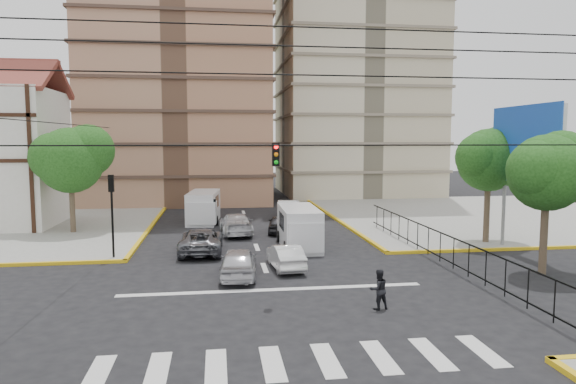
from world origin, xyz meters
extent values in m
plane|color=black|center=(0.00, 0.00, 0.00)|extent=(160.00, 160.00, 0.00)
cube|color=gray|center=(20.00, 20.00, 0.07)|extent=(26.00, 26.00, 0.15)
cube|color=silver|center=(0.00, -6.00, 0.01)|extent=(12.00, 2.40, 0.01)
cube|color=silver|center=(0.00, 1.20, 0.01)|extent=(13.00, 0.40, 0.01)
cylinder|color=slate|center=(14.50, 4.00, 2.15)|extent=(0.20, 0.20, 4.00)
cylinder|color=slate|center=(14.50, 8.00, 2.15)|extent=(0.20, 0.20, 4.00)
cube|color=silver|center=(14.50, 6.00, 6.15)|extent=(0.25, 6.00, 4.00)
cube|color=blue|center=(14.30, 6.00, 6.15)|extent=(0.08, 6.20, 4.20)
cylinder|color=#473828|center=(13.00, 2.00, 2.10)|extent=(0.36, 0.36, 4.20)
sphere|color=#1A4213|center=(13.00, 2.00, 4.84)|extent=(3.60, 3.60, 3.60)
sphere|color=#1A4213|center=(13.90, 2.30, 5.38)|extent=(2.88, 2.88, 2.88)
sphere|color=#1A4213|center=(12.28, 1.70, 5.03)|extent=(2.70, 2.70, 2.70)
cylinder|color=#473828|center=(14.00, 9.00, 2.24)|extent=(0.36, 0.36, 4.48)
sphere|color=#1A4213|center=(14.00, 9.00, 5.16)|extent=(3.80, 3.80, 3.80)
sphere|color=#1A4213|center=(14.95, 9.30, 5.73)|extent=(3.04, 3.04, 3.04)
sphere|color=#1A4213|center=(13.24, 8.70, 5.35)|extent=(2.85, 2.85, 2.85)
cylinder|color=#473828|center=(-12.00, 16.00, 2.10)|extent=(0.36, 0.36, 4.20)
sphere|color=#1A4213|center=(-12.00, 16.00, 5.00)|extent=(4.40, 4.40, 4.40)
sphere|color=#1A4213|center=(-10.90, 16.30, 5.67)|extent=(3.52, 3.52, 3.52)
sphere|color=#1A4213|center=(-12.88, 15.70, 5.22)|extent=(3.30, 3.30, 3.30)
cylinder|color=black|center=(-7.80, 7.80, 1.90)|extent=(0.12, 0.12, 3.50)
cube|color=black|center=(-7.80, 7.80, 4.10)|extent=(0.28, 0.22, 0.90)
sphere|color=#FF0C0C|center=(-7.80, 7.80, 4.40)|extent=(0.17, 0.17, 0.17)
cube|color=black|center=(0.00, 0.00, 5.80)|extent=(0.28, 0.22, 0.90)
cylinder|color=black|center=(0.00, -9.00, 6.25)|extent=(18.00, 0.03, 0.03)
cube|color=silver|center=(2.50, 9.71, 1.19)|extent=(2.16, 5.21, 2.38)
cube|color=silver|center=(2.50, 7.64, 1.04)|extent=(1.99, 1.28, 1.66)
cube|color=black|center=(2.50, 7.27, 1.61)|extent=(1.92, 0.13, 0.93)
cylinder|color=black|center=(1.52, 8.05, 0.36)|extent=(0.25, 0.72, 0.72)
cylinder|color=black|center=(3.49, 8.05, 0.36)|extent=(0.25, 0.72, 0.72)
cylinder|color=black|center=(1.52, 11.36, 0.36)|extent=(0.25, 0.72, 0.72)
cylinder|color=black|center=(3.49, 11.36, 0.36)|extent=(0.25, 0.72, 0.72)
cube|color=silver|center=(-3.35, 19.98, 1.19)|extent=(2.60, 5.37, 2.38)
cube|color=silver|center=(-3.35, 17.91, 1.04)|extent=(2.09, 1.44, 1.66)
cube|color=black|center=(-3.35, 17.55, 1.61)|extent=(1.92, 0.30, 0.93)
cylinder|color=black|center=(-4.33, 18.32, 0.36)|extent=(0.25, 0.73, 0.73)
cylinder|color=black|center=(-2.36, 18.32, 0.36)|extent=(0.25, 0.73, 0.73)
cylinder|color=black|center=(-4.33, 21.64, 0.36)|extent=(0.25, 0.73, 0.73)
cylinder|color=black|center=(-2.36, 21.64, 0.36)|extent=(0.25, 0.73, 0.73)
imported|color=silver|center=(-1.36, 3.44, 0.71)|extent=(2.00, 4.26, 1.41)
imported|color=white|center=(1.03, 4.75, 0.62)|extent=(1.61, 3.84, 1.23)
imported|color=slate|center=(-3.22, 8.97, 0.70)|extent=(2.46, 5.10, 1.40)
imported|color=silver|center=(-1.07, 14.44, 0.71)|extent=(2.30, 5.02, 1.42)
imported|color=#27272A|center=(1.91, 14.60, 0.62)|extent=(1.93, 3.78, 1.23)
imported|color=white|center=(3.38, 20.85, 0.77)|extent=(1.98, 4.77, 1.53)
imported|color=black|center=(3.67, -1.84, 0.77)|extent=(0.84, 0.71, 1.53)
camera|label=1|loc=(-2.31, -20.01, 6.36)|focal=32.00mm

